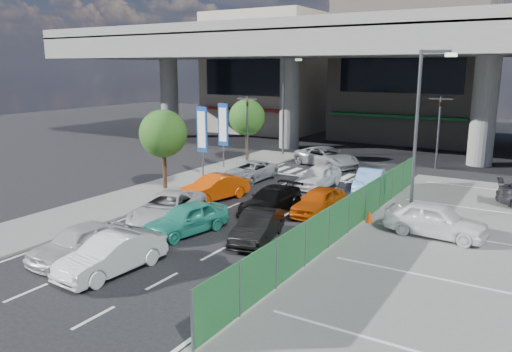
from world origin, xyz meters
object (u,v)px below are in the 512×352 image
Objects in this scene: traffic_light_left at (247,114)px; taxi_teal_mid at (187,218)px; tree_far at (247,118)px; taxi_orange_left at (214,188)px; sedan_white_mid_left at (168,208)px; wagon_silver_front_left at (250,171)px; street_lamp_left at (285,98)px; kei_truck_front_right at (370,181)px; tree_near at (163,134)px; sedan_white_front_mid at (318,176)px; street_lamp_right at (421,120)px; hatch_white_back_mid at (112,254)px; crossing_wagon_silver at (326,157)px; taxi_orange_right at (319,201)px; van_white_back_left at (79,242)px; parked_sedan_white at (436,220)px; traffic_cone at (369,216)px; signboard_far at (223,127)px; sedan_black_mid at (271,200)px; hatch_black_mid_right at (258,227)px; signboard_near at (202,132)px; traffic_light_right at (440,114)px.

traffic_light_left is 14.94m from taxi_teal_mid.
taxi_orange_left is (4.65, -10.85, -2.70)m from tree_far.
wagon_silver_front_left is (-1.26, 9.42, -0.07)m from sedan_white_mid_left.
tree_far is (-1.47, -3.50, -1.38)m from street_lamp_left.
tree_near is at bearing -161.00° from kei_truck_front_right.
sedan_white_front_mid is (8.37, -5.16, -2.70)m from tree_far.
street_lamp_right reaches higher than hatch_white_back_mid.
street_lamp_right is 12.63m from sedan_white_mid_left.
taxi_orange_right is at bearing -136.24° from crossing_wagon_silver.
street_lamp_left is at bearing 67.16° from tree_far.
sedan_white_mid_left is (5.08, -15.21, -2.70)m from tree_far.
traffic_light_left is at bearing 105.92° from van_white_back_left.
street_lamp_right is at bearing -56.96° from kei_truck_front_right.
traffic_cone is at bearing 87.16° from parked_sedan_white.
taxi_teal_mid is at bearing -66.63° from tree_far.
van_white_back_left is 14.70m from parked_sedan_white.
tree_near is at bearing -171.97° from street_lamp_right.
van_white_back_left is at bearing -75.44° from tree_far.
van_white_back_left is 14.87m from wagon_silver_front_left.
taxi_orange_left is 9.17m from kei_truck_front_right.
crossing_wagon_silver is at bearing 122.65° from kei_truck_front_right.
street_lamp_right is at bearing 27.11° from taxi_orange_left.
van_white_back_left is at bearing -82.42° from wagon_silver_front_left.
parked_sedan_white is (5.02, -6.29, 0.12)m from kei_truck_front_right.
tree_near is (0.60, -6.99, 0.32)m from signboard_far.
sedan_white_front_mid is at bearing 93.37° from sedan_black_mid.
van_white_back_left is 21.60m from crossing_wagon_silver.
street_lamp_left is 1.67× the size of tree_far.
taxi_orange_left is (-5.49, 4.48, 0.05)m from hatch_black_mid_right.
sedan_black_mid is (1.09, 9.62, -0.07)m from hatch_white_back_mid.
kei_truck_front_right is at bearing 80.26° from taxi_teal_mid.
taxi_teal_mid is 0.91× the size of wagon_silver_front_left.
street_lamp_left is at bearing 86.05° from sedan_white_mid_left.
hatch_white_back_mid is 1.07× the size of hatch_black_mid_right.
van_white_back_left is at bearing 135.40° from parked_sedan_white.
signboard_near is 0.98× the size of tree_far.
kei_truck_front_right is at bearing 9.62° from signboard_near.
sedan_white_front_mid is 0.78× the size of crossing_wagon_silver.
signboard_near is (-1.00, -4.01, -0.87)m from traffic_light_left.
street_lamp_right reaches higher than traffic_light_left.
hatch_black_mid_right is 0.91× the size of sedan_black_mid.
parked_sedan_white is at bearing -78.46° from traffic_light_right.
sedan_white_front_mid is at bearing 116.35° from taxi_orange_right.
traffic_light_left is 3.02m from tree_far.
van_white_back_left is 1.00× the size of kei_truck_front_right.
hatch_black_mid_right is at bearing -24.97° from taxi_orange_left.
tree_far is 22.28m from hatch_white_back_mid.
van_white_back_left is at bearing -106.12° from sedan_black_mid.
sedan_white_front_mid is at bearing 9.53° from wagon_silver_front_left.
taxi_orange_right reaches higher than wagon_silver_front_left.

